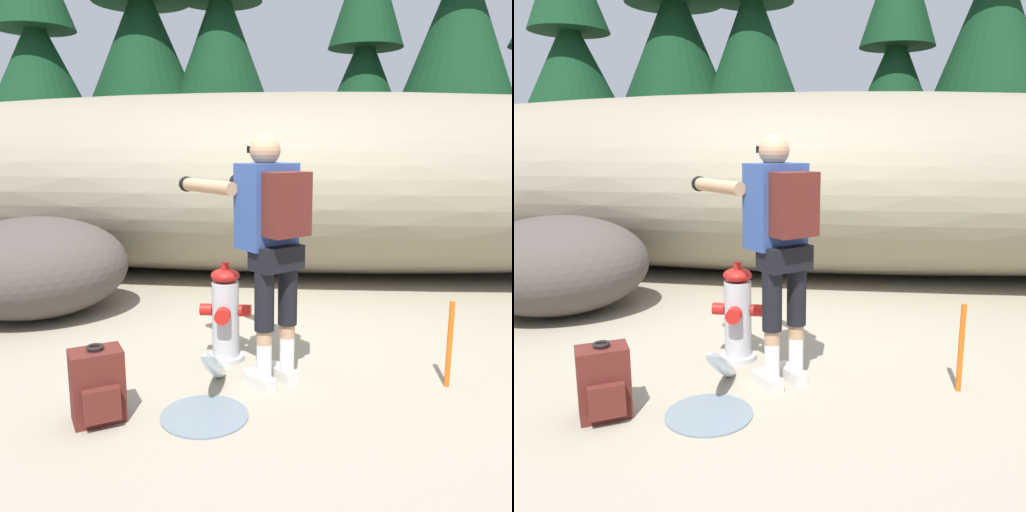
% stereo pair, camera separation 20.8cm
% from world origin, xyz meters
% --- Properties ---
extents(ground_plane, '(56.00, 56.00, 0.04)m').
position_xyz_m(ground_plane, '(0.00, 0.00, -0.02)').
color(ground_plane, gray).
extents(dirt_embankment, '(17.98, 3.20, 2.24)m').
position_xyz_m(dirt_embankment, '(0.00, 3.18, 1.12)').
color(dirt_embankment, gray).
rests_on(dirt_embankment, ground_plane).
extents(fire_hydrant, '(0.38, 0.33, 0.76)m').
position_xyz_m(fire_hydrant, '(-0.21, 0.03, 0.35)').
color(fire_hydrant, '#B2B2B7').
rests_on(fire_hydrant, ground_plane).
extents(hydrant_water_jet, '(0.53, 1.04, 0.55)m').
position_xyz_m(hydrant_water_jet, '(-0.21, -0.59, 0.12)').
color(hydrant_water_jet, silver).
rests_on(hydrant_water_jet, ground_plane).
extents(utility_worker, '(0.95, 0.97, 1.68)m').
position_xyz_m(utility_worker, '(0.13, -0.33, 1.06)').
color(utility_worker, beige).
rests_on(utility_worker, ground_plane).
extents(spare_backpack, '(0.36, 0.36, 0.47)m').
position_xyz_m(spare_backpack, '(-0.83, -0.96, 0.22)').
color(spare_backpack, '#511E19').
rests_on(spare_backpack, ground_plane).
extents(boulder_large, '(2.19, 2.07, 0.95)m').
position_xyz_m(boulder_large, '(-2.16, 0.94, 0.48)').
color(boulder_large, '#473F3A').
rests_on(boulder_large, ground_plane).
extents(pine_tree_far_left, '(2.13, 2.13, 5.34)m').
position_xyz_m(pine_tree_far_left, '(-4.29, 5.59, 3.20)').
color(pine_tree_far_left, '#47331E').
rests_on(pine_tree_far_left, ground_plane).
extents(pine_tree_left, '(2.85, 2.85, 6.97)m').
position_xyz_m(pine_tree_left, '(-2.78, 6.82, 3.74)').
color(pine_tree_left, '#47331E').
rests_on(pine_tree_left, ground_plane).
extents(pine_tree_center, '(2.40, 2.40, 6.79)m').
position_xyz_m(pine_tree_center, '(-1.28, 6.80, 3.74)').
color(pine_tree_center, '#47331E').
rests_on(pine_tree_center, ground_plane).
extents(pine_tree_right, '(1.97, 1.97, 5.18)m').
position_xyz_m(pine_tree_right, '(1.33, 6.12, 2.88)').
color(pine_tree_right, '#47331E').
rests_on(pine_tree_right, ground_plane).
extents(pine_tree_far_right, '(2.30, 2.30, 6.73)m').
position_xyz_m(pine_tree_far_right, '(2.76, 5.62, 3.74)').
color(pine_tree_far_right, '#47331E').
rests_on(pine_tree_far_right, ground_plane).
extents(survey_stake, '(0.04, 0.04, 0.60)m').
position_xyz_m(survey_stake, '(1.35, -0.29, 0.30)').
color(survey_stake, '#E55914').
rests_on(survey_stake, ground_plane).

